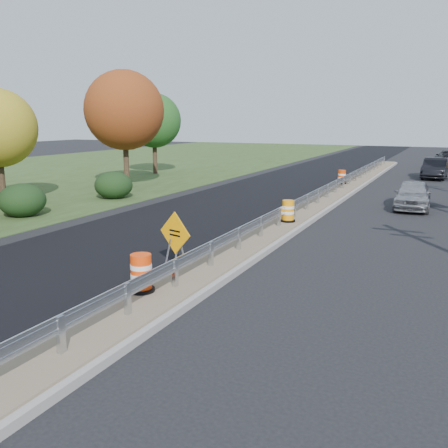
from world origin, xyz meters
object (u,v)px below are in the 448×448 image
at_px(barrel_median_near, 141,274).
at_px(barrel_median_mid, 288,211).
at_px(car_dark_mid, 435,168).
at_px(barrel_median_far, 342,177).
at_px(caution_sign, 176,255).
at_px(car_silver, 413,195).

height_order(barrel_median_near, barrel_median_mid, barrel_median_near).
bearing_deg(barrel_median_mid, car_dark_mid, 77.67).
relative_size(barrel_median_near, barrel_median_far, 1.04).
relative_size(caution_sign, car_dark_mid, 0.38).
height_order(caution_sign, car_silver, caution_sign).
xyz_separation_m(barrel_median_mid, car_dark_mid, (4.61, 21.12, 0.10)).
relative_size(barrel_median_near, car_silver, 0.23).
xyz_separation_m(car_silver, car_dark_mid, (0.39, 14.39, 0.06)).
bearing_deg(barrel_median_far, car_dark_mid, 56.78).
relative_size(barrel_median_near, car_dark_mid, 0.20).
height_order(barrel_median_near, car_dark_mid, car_dark_mid).
distance_m(barrel_median_near, barrel_median_mid, 9.61).
relative_size(car_silver, car_dark_mid, 0.89).
bearing_deg(caution_sign, barrel_median_far, 105.94).
height_order(caution_sign, barrel_median_mid, caution_sign).
distance_m(caution_sign, barrel_median_near, 2.62).
xyz_separation_m(barrel_median_near, barrel_median_mid, (0.61, 9.59, -0.02)).
bearing_deg(car_silver, barrel_median_near, -108.65).
bearing_deg(car_dark_mid, car_silver, -89.22).
xyz_separation_m(barrel_median_near, car_dark_mid, (5.23, 30.71, 0.08)).
height_order(barrel_median_far, car_silver, car_silver).
bearing_deg(barrel_median_mid, barrel_median_far, 92.66).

